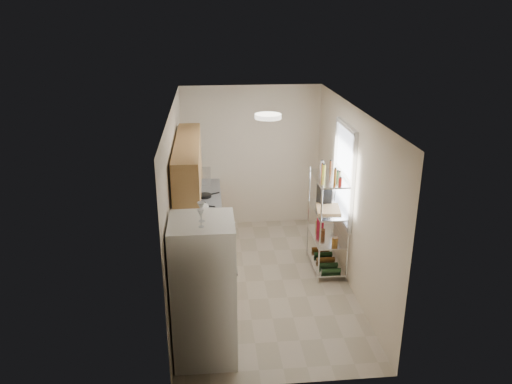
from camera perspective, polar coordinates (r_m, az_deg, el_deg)
room at (r=7.06m, az=1.01°, el=-0.98°), size 2.52×4.42×2.62m
counter_run at (r=7.77m, az=-6.18°, el=-5.86°), size 0.63×3.51×0.90m
upper_cabinets at (r=6.95m, az=-7.75°, el=2.94°), size 0.33×2.20×0.72m
range_hood at (r=7.84m, az=-7.02°, el=1.78°), size 0.50×0.60×0.12m
window at (r=7.53m, az=10.03°, el=2.10°), size 0.06×1.00×1.46m
bakers_rack at (r=7.57m, az=8.32°, el=-1.24°), size 0.45×0.90×1.73m
ceiling_dome at (r=6.41m, az=1.38°, el=8.65°), size 0.34×0.34×0.05m
refrigerator at (r=5.78m, az=-5.96°, el=-11.15°), size 0.71×0.71×1.73m
wine_glass_a at (r=5.32m, az=-6.27°, el=-2.27°), size 0.08×0.08×0.22m
wine_glass_b at (r=5.20m, az=-6.31°, el=-2.99°), size 0.07×0.07×0.20m
rice_cooker at (r=7.45m, az=-6.45°, el=-2.36°), size 0.27×0.27×0.22m
frying_pan_large at (r=7.97m, az=-6.67°, el=-1.46°), size 0.34×0.34×0.05m
frying_pan_small at (r=8.34m, az=-5.88°, el=-0.43°), size 0.30×0.30×0.05m
cutting_board at (r=7.56m, az=8.26°, el=-1.94°), size 0.40×0.48×0.03m
espresso_machine at (r=7.78m, az=7.80°, el=-0.14°), size 0.19×0.27×0.31m
storage_bag at (r=7.97m, az=7.36°, el=-3.65°), size 0.15×0.18×0.18m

